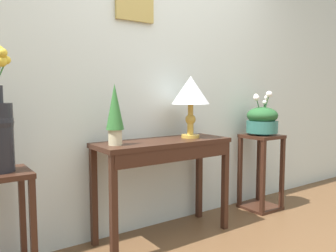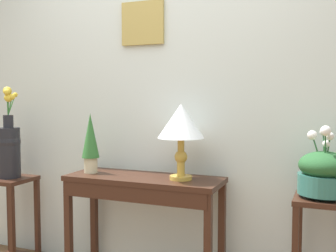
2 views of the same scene
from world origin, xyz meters
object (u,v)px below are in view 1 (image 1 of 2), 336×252
console_table (165,156)px  pedestal_stand_right (261,172)px  pedestal_stand_left (2,230)px  potted_plant_on_console (115,112)px  planter_bowl_wide_right (262,120)px  table_lamp (191,93)px

console_table → pedestal_stand_right: (1.15, 0.02, -0.28)m
pedestal_stand_left → pedestal_stand_right: size_ratio=0.93×
potted_plant_on_console → pedestal_stand_right: potted_plant_on_console is taller
planter_bowl_wide_right → pedestal_stand_right: bearing=38.9°
console_table → potted_plant_on_console: bearing=179.1°
potted_plant_on_console → pedestal_stand_right: bearing=0.4°
pedestal_stand_left → planter_bowl_wide_right: size_ratio=1.62×
potted_plant_on_console → pedestal_stand_left: size_ratio=0.63×
potted_plant_on_console → pedestal_stand_left: 0.99m
console_table → pedestal_stand_right: console_table is taller
potted_plant_on_console → pedestal_stand_right: size_ratio=0.58×
table_lamp → planter_bowl_wide_right: bearing=-0.3°
pedestal_stand_right → console_table: bearing=-179.1°
console_table → pedestal_stand_left: size_ratio=1.58×
table_lamp → potted_plant_on_console: table_lamp is taller
potted_plant_on_console → pedestal_stand_left: bearing=-179.1°
console_table → pedestal_stand_right: 1.18m
console_table → pedestal_stand_right: size_ratio=1.47×
table_lamp → pedestal_stand_right: 1.17m
potted_plant_on_console → pedestal_stand_right: 1.69m
planter_bowl_wide_right → table_lamp: bearing=179.7°
table_lamp → pedestal_stand_right: (0.88, -0.00, -0.77)m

